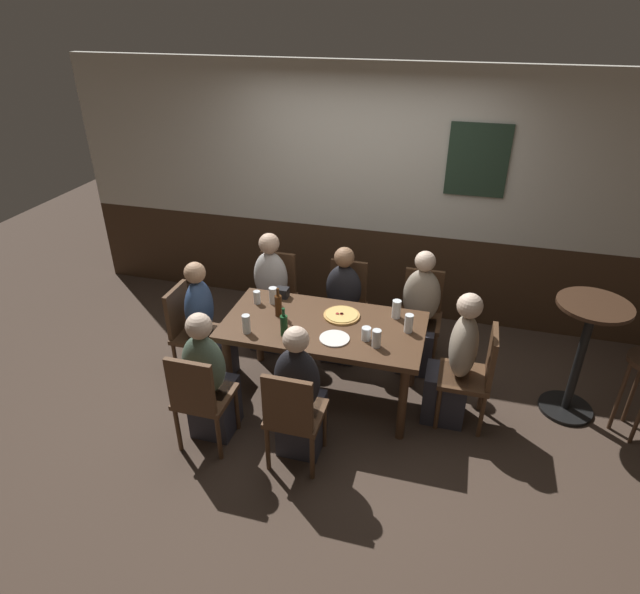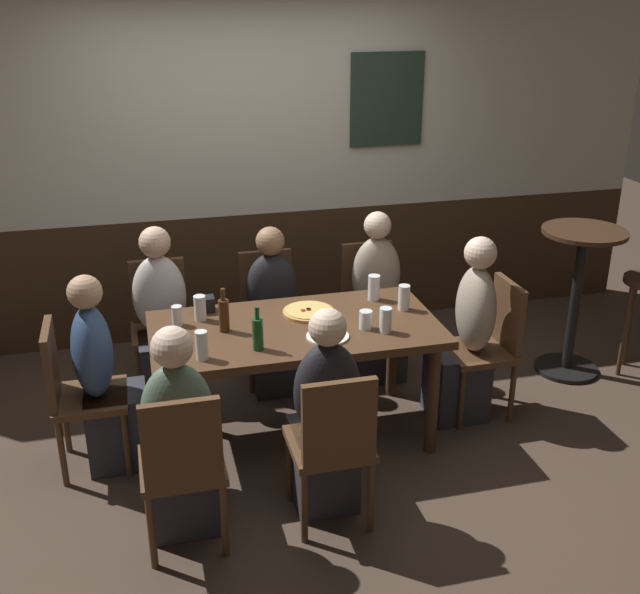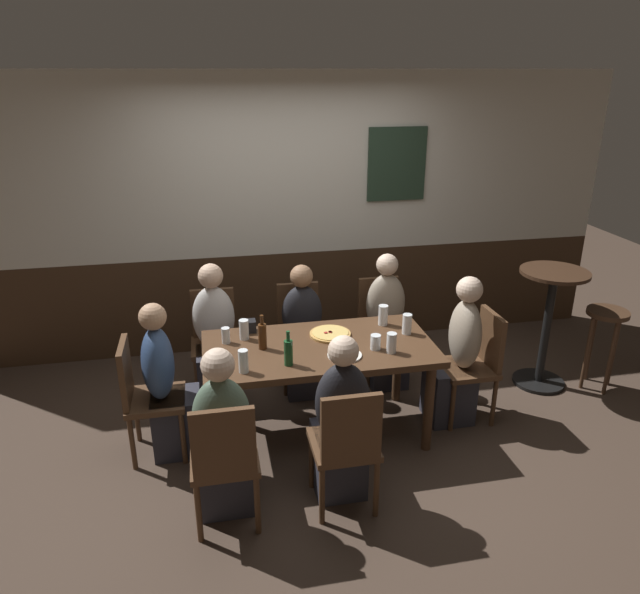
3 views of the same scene
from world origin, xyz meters
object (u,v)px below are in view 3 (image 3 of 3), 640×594
at_px(chair_head_west, 144,393).
at_px(person_head_west, 168,392).
at_px(person_left_far, 216,344).
at_px(chair_left_near, 224,457).
at_px(condiment_caddy, 248,326).
at_px(beer_bottle_green, 288,352).
at_px(person_mid_near, 340,429).
at_px(pint_glass_amber, 383,316).
at_px(person_mid_far, 303,340).
at_px(highball_clear, 244,331).
at_px(chair_head_east, 476,360).
at_px(tumbler_short, 226,336).
at_px(chair_left_far, 215,336).
at_px(pizza, 330,334).
at_px(pint_glass_pale, 243,363).
at_px(chair_right_far, 381,322).
at_px(person_left_near, 223,443).
at_px(bar_stool, 605,327).
at_px(beer_glass_half, 407,325).
at_px(dining_table, 319,356).
at_px(tumbler_water, 376,343).
at_px(side_bar_table, 548,319).
at_px(chair_mid_far, 300,329).
at_px(beer_glass_tall, 391,344).
at_px(beer_bottle_brown, 262,336).
at_px(chair_mid_near, 347,443).
at_px(person_head_east, 457,361).
at_px(person_right_far, 386,330).
at_px(plate_white_large, 345,355).

xyz_separation_m(chair_head_west, person_head_west, (0.16, 0.00, -0.01)).
bearing_deg(person_left_far, chair_left_near, -90.00).
bearing_deg(condiment_caddy, beer_bottle_green, -69.65).
relative_size(person_mid_near, pint_glass_amber, 7.23).
xyz_separation_m(person_mid_far, highball_clear, (-0.52, -0.46, 0.34)).
bearing_deg(chair_head_east, tumbler_short, 174.59).
xyz_separation_m(chair_head_west, condiment_caddy, (0.77, 0.34, 0.29)).
height_order(person_left_far, person_mid_far, person_left_far).
bearing_deg(chair_left_far, pizza, -39.09).
bearing_deg(pint_glass_pale, chair_right_far, 41.21).
relative_size(chair_left_near, person_left_near, 0.77).
bearing_deg(chair_left_near, bar_stool, 18.03).
distance_m(person_left_near, condiment_caddy, 1.10).
bearing_deg(person_mid_far, person_left_far, 179.82).
bearing_deg(chair_right_far, beer_glass_half, -93.15).
xyz_separation_m(dining_table, highball_clear, (-0.52, 0.22, 0.15)).
xyz_separation_m(chair_head_east, condiment_caddy, (-1.72, 0.34, 0.29)).
height_order(tumbler_water, side_bar_table, side_bar_table).
xyz_separation_m(dining_table, beer_bottle_green, (-0.26, -0.25, 0.18)).
bearing_deg(dining_table, side_bar_table, 9.90).
bearing_deg(chair_mid_far, highball_clear, -129.70).
bearing_deg(beer_glass_tall, person_mid_near, -135.01).
distance_m(chair_head_west, tumbler_water, 1.66).
bearing_deg(chair_head_west, tumbler_water, -4.67).
relative_size(chair_right_far, tumbler_water, 8.14).
bearing_deg(side_bar_table, person_mid_near, -153.16).
relative_size(pint_glass_pale, beer_glass_tall, 1.08).
bearing_deg(beer_bottle_brown, dining_table, -4.53).
bearing_deg(person_mid_near, person_left_near, 179.98).
bearing_deg(chair_mid_near, dining_table, 90.00).
bearing_deg(person_head_east, pint_glass_pale, -170.13).
bearing_deg(chair_mid_far, tumbler_water, -68.63).
distance_m(chair_head_east, beer_bottle_green, 1.56).
distance_m(person_mid_far, side_bar_table, 2.09).
distance_m(chair_right_far, pint_glass_amber, 0.68).
relative_size(chair_left_near, person_head_west, 0.76).
xyz_separation_m(person_right_far, highball_clear, (-1.25, -0.46, 0.32)).
bearing_deg(person_right_far, highball_clear, -159.70).
height_order(chair_right_far, tumbler_short, chair_right_far).
distance_m(person_right_far, beer_bottle_brown, 1.35).
height_order(highball_clear, beer_bottle_green, beer_bottle_green).
distance_m(person_left_near, bar_stool, 3.35).
bearing_deg(chair_head_west, person_head_west, 0.00).
xyz_separation_m(person_left_far, person_mid_near, (0.73, -1.36, -0.01)).
relative_size(person_mid_near, beer_bottle_brown, 4.46).
bearing_deg(plate_white_large, highball_clear, 147.78).
height_order(person_head_west, pint_glass_amber, person_head_west).
bearing_deg(person_left_near, person_left_far, 90.00).
height_order(chair_left_far, person_head_east, person_head_east).
height_order(chair_right_far, person_left_far, person_left_far).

